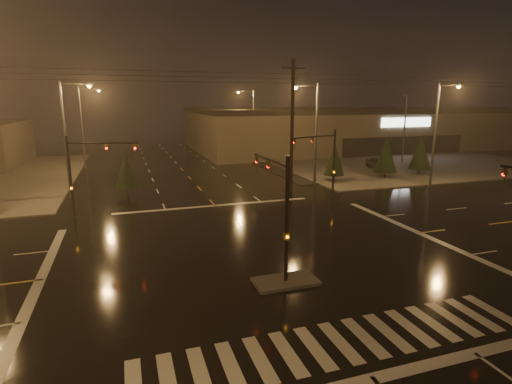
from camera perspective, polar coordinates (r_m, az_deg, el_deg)
ground at (r=22.67m, az=0.33°, el=-8.69°), size 140.00×140.00×0.00m
sidewalk_ne at (r=62.60m, az=17.84°, el=4.60°), size 36.00×36.00×0.12m
median_island at (r=19.21m, az=4.26°, el=-12.61°), size 3.00×1.60×0.15m
crosswalk at (r=15.34m, az=11.92°, el=-20.25°), size 15.00×2.60×0.01m
stop_bar_near at (r=13.98m, az=16.42°, el=-24.20°), size 16.00×0.50×0.01m
stop_bar_far at (r=32.78m, az=-5.86°, el=-1.95°), size 16.00×0.50×0.01m
parking_lot at (r=64.16m, az=22.52°, el=4.41°), size 50.00×24.00×0.08m
retail_building at (r=78.21m, az=14.10°, el=9.13°), size 60.20×28.30×7.20m
signal_mast_median at (r=18.78m, az=3.36°, el=-1.26°), size 0.25×4.59×6.00m
signal_mast_ne at (r=34.53m, az=9.95°, el=5.09°), size 4.84×1.86×6.00m
signal_mast_nw at (r=30.57m, az=-23.33°, el=3.25°), size 4.84×1.86×6.00m
streetlight_1 at (r=38.31m, az=-25.21°, el=7.84°), size 2.77×0.32×10.00m
streetlight_2 at (r=54.21m, az=-23.36°, el=9.11°), size 2.77×0.32×10.00m
streetlight_3 at (r=40.29m, az=8.22°, el=9.10°), size 2.77×0.32×10.00m
streetlight_4 at (r=58.84m, az=-0.62°, el=10.35°), size 2.77×0.32×10.00m
streetlight_6 at (r=42.50m, az=24.55°, el=8.28°), size 0.32×2.77×10.00m
utility_pole_1 at (r=37.12m, az=5.17°, el=9.38°), size 2.20×0.32×12.00m
conifer_0 at (r=42.87m, az=11.16°, el=4.56°), size 2.11×2.11×4.00m
conifer_1 at (r=46.31m, az=18.07°, el=5.14°), size 2.49×2.49×4.59m
conifer_2 at (r=49.75m, az=22.46°, el=5.26°), size 2.46×2.46×4.54m
conifer_3 at (r=37.62m, az=-18.04°, el=3.00°), size 2.07×2.07×3.94m
car_parked at (r=52.05m, az=17.29°, el=3.89°), size 2.06×4.63×1.55m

